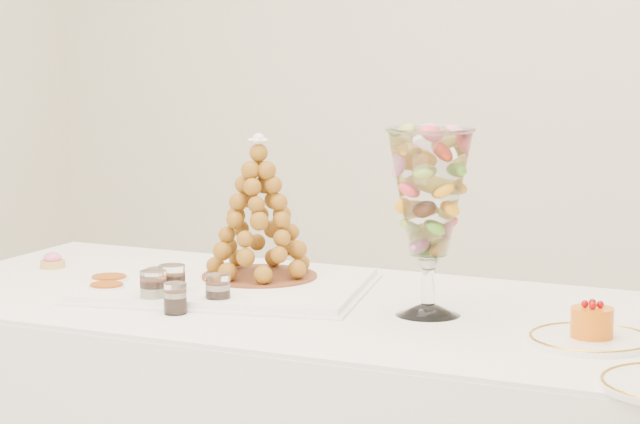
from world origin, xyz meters
The scene contains 13 objects.
lace_tray centered at (-0.21, 0.12, 0.80)m, with size 0.61×0.46×0.02m, color white.
macaron_vase centered at (0.28, 0.12, 1.04)m, with size 0.18×0.18×0.39m.
cake_plate centered at (0.65, 0.05, 0.79)m, with size 0.24×0.24×0.01m, color white.
pink_tart centered at (-0.74, 0.13, 0.80)m, with size 0.06×0.06×0.04m.
verrine_a centered at (-0.30, -0.02, 0.82)m, with size 0.05×0.05×0.07m, color white.
verrine_b centered at (-0.26, -0.03, 0.83)m, with size 0.06×0.06×0.08m, color white.
verrine_c centered at (-0.14, -0.03, 0.82)m, with size 0.05×0.05×0.07m, color white.
verrine_d centered at (-0.26, -0.09, 0.83)m, with size 0.06×0.06×0.08m, color white.
verrine_e centered at (-0.18, -0.13, 0.82)m, with size 0.05×0.05×0.07m, color white.
ramekin_back centered at (-0.45, 0.00, 0.80)m, with size 0.09×0.09×0.03m, color white.
ramekin_front centered at (-0.41, -0.07, 0.80)m, with size 0.08×0.08×0.03m, color white.
croquembouche centered at (-0.18, 0.20, 0.97)m, with size 0.27×0.27×0.33m.
mousse_cake centered at (0.65, 0.06, 0.83)m, with size 0.08×0.08×0.07m.
Camera 1 is at (1.30, -2.20, 1.38)m, focal length 70.00 mm.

